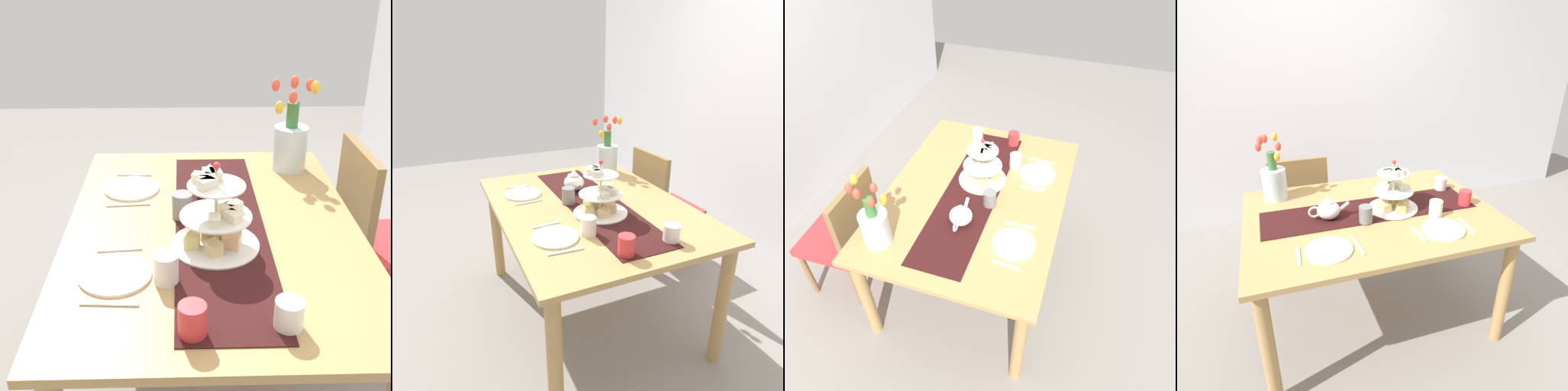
{
  "view_description": "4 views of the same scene",
  "coord_description": "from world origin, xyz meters",
  "views": [
    {
      "loc": [
        1.63,
        -0.11,
        1.69
      ],
      "look_at": [
        -0.08,
        -0.06,
        0.84
      ],
      "focal_mm": 47.7,
      "sensor_mm": 36.0,
      "label": 1
    },
    {
      "loc": [
        1.74,
        -0.79,
        1.58
      ],
      "look_at": [
        -0.02,
        -0.01,
        0.8
      ],
      "focal_mm": 32.57,
      "sensor_mm": 36.0,
      "label": 2
    },
    {
      "loc": [
        -1.61,
        -0.56,
        2.31
      ],
      "look_at": [
        -0.03,
        -0.04,
        0.78
      ],
      "focal_mm": 34.88,
      "sensor_mm": 36.0,
      "label": 3
    },
    {
      "loc": [
        -0.54,
        -1.66,
        1.66
      ],
      "look_at": [
        0.03,
        0.08,
        0.82
      ],
      "focal_mm": 30.6,
      "sensor_mm": 36.0,
      "label": 4
    }
  ],
  "objects": [
    {
      "name": "tulip_vase",
      "position": [
        -0.52,
        0.37,
        0.88
      ],
      "size": [
        0.16,
        0.18,
        0.41
      ],
      "color": "silver",
      "rests_on": "dining_table"
    },
    {
      "name": "knife_left",
      "position": [
        -0.17,
        -0.32,
        0.76
      ],
      "size": [
        0.03,
        0.17,
        0.01
      ],
      "primitive_type": "cube",
      "rotation": [
        0.0,
        0.0,
        0.07
      ],
      "color": "silver",
      "rests_on": "dining_table"
    },
    {
      "name": "mug_white_text",
      "position": [
        0.34,
        -0.16,
        0.8
      ],
      "size": [
        0.08,
        0.08,
        0.09
      ],
      "primitive_type": "cylinder",
      "color": "white",
      "rests_on": "dining_table"
    },
    {
      "name": "fork_right",
      "position": [
        0.15,
        -0.32,
        0.76
      ],
      "size": [
        0.03,
        0.15,
        0.01
      ],
      "primitive_type": "cube",
      "rotation": [
        0.0,
        0.0,
        0.08
      ],
      "color": "silver",
      "rests_on": "dining_table"
    },
    {
      "name": "mug_orange",
      "position": [
        0.57,
        -0.09,
        0.8
      ],
      "size": [
        0.08,
        0.08,
        0.09
      ],
      "primitive_type": "cylinder",
      "color": "red",
      "rests_on": "dining_table"
    },
    {
      "name": "room_wall_rear",
      "position": [
        0.0,
        1.63,
        1.3
      ],
      "size": [
        6.0,
        0.08,
        2.6
      ],
      "primitive_type": "cube",
      "color": "silver",
      "rests_on": "ground_plane"
    },
    {
      "name": "knife_right",
      "position": [
        0.44,
        -0.32,
        0.76
      ],
      "size": [
        0.02,
        0.17,
        0.01
      ],
      "primitive_type": "cube",
      "rotation": [
        0.0,
        0.0,
        -0.06
      ],
      "color": "silver",
      "rests_on": "dining_table"
    },
    {
      "name": "ground_plane",
      "position": [
        0.0,
        0.0,
        0.0
      ],
      "size": [
        8.0,
        8.0,
        0.0
      ],
      "primitive_type": "plane",
      "color": "gray"
    },
    {
      "name": "fork_left",
      "position": [
        -0.46,
        -0.32,
        0.76
      ],
      "size": [
        0.03,
        0.15,
        0.01
      ],
      "primitive_type": "cube",
      "rotation": [
        0.0,
        0.0,
        -0.07
      ],
      "color": "silver",
      "rests_on": "dining_table"
    },
    {
      "name": "tiered_cake_stand",
      "position": [
        0.13,
        0.0,
        0.85
      ],
      "size": [
        0.3,
        0.3,
        0.3
      ],
      "color": "beige",
      "rests_on": "table_runner"
    },
    {
      "name": "cream_jug",
      "position": [
        0.55,
        0.17,
        0.8
      ],
      "size": [
        0.08,
        0.08,
        0.08
      ],
      "primitive_type": "cylinder",
      "color": "white",
      "rests_on": "dining_table"
    },
    {
      "name": "dinner_plate_right",
      "position": [
        0.3,
        -0.32,
        0.76
      ],
      "size": [
        0.23,
        0.23,
        0.01
      ],
      "primitive_type": "cylinder",
      "color": "white",
      "rests_on": "dining_table"
    },
    {
      "name": "chair_left",
      "position": [
        -0.35,
        0.76,
        0.5
      ],
      "size": [
        0.43,
        0.43,
        0.91
      ],
      "color": "olive",
      "rests_on": "ground_plane"
    },
    {
      "name": "dining_table",
      "position": [
        0.0,
        0.0,
        0.65
      ],
      "size": [
        1.44,
        1.06,
        0.75
      ],
      "color": "tan",
      "rests_on": "ground_plane"
    },
    {
      "name": "mug_grey",
      "position": [
        -0.07,
        -0.11,
        0.8
      ],
      "size": [
        0.08,
        0.08,
        0.09
      ],
      "primitive_type": "cylinder",
      "color": "slate",
      "rests_on": "table_runner"
    },
    {
      "name": "dinner_plate_left",
      "position": [
        -0.32,
        -0.32,
        0.76
      ],
      "size": [
        0.23,
        0.23,
        0.01
      ],
      "primitive_type": "cylinder",
      "color": "white",
      "rests_on": "dining_table"
    },
    {
      "name": "teapot",
      "position": [
        -0.25,
        0.0,
        0.81
      ],
      "size": [
        0.24,
        0.13,
        0.14
      ],
      "color": "white",
      "rests_on": "table_runner"
    },
    {
      "name": "table_runner",
      "position": [
        0.0,
        0.02,
        0.75
      ],
      "size": [
        1.26,
        0.32,
        0.0
      ],
      "primitive_type": "cube",
      "color": "black",
      "rests_on": "dining_table"
    }
  ]
}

